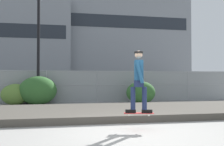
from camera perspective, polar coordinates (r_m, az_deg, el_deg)
ground_plane at (r=6.20m, az=4.64°, el=-14.32°), size 120.00×120.00×0.00m
gravel_berm at (r=9.22m, az=-0.47°, el=-9.31°), size 14.93×3.87×0.23m
skateboard at (r=6.42m, az=6.54°, el=-9.74°), size 0.82×0.36×0.07m
skater at (r=6.36m, az=6.51°, el=-1.15°), size 0.73×0.61×1.68m
chain_fence at (r=13.68m, az=-3.73°, el=-3.29°), size 17.26×0.06×1.85m
street_lamp at (r=13.64m, az=-17.44°, el=12.51°), size 0.44×0.44×7.58m
parked_car_near at (r=17.42m, az=-16.45°, el=-3.14°), size 4.41×1.96×1.66m
parked_car_mid at (r=17.56m, az=1.58°, el=-3.18°), size 4.52×2.19×1.66m
library_building at (r=51.27m, az=-22.08°, el=6.01°), size 21.28×13.69×15.79m
office_block at (r=53.15m, az=1.81°, el=8.16°), size 27.86×13.08×20.39m
shrub_left at (r=13.33m, az=-22.50°, el=-4.85°), size 1.44×1.18×1.11m
shrub_center at (r=13.06m, az=-17.59°, el=-4.08°), size 1.96×1.61×1.52m
shrub_right at (r=12.99m, az=7.03°, el=-4.76°), size 1.61×1.31×1.24m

